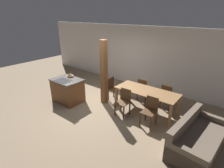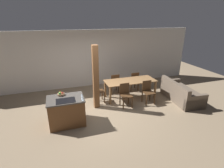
{
  "view_description": "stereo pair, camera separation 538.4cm",
  "coord_description": "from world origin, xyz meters",
  "px_view_note": "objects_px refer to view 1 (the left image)",
  "views": [
    {
      "loc": [
        3.99,
        -4.1,
        3.18
      ],
      "look_at": [
        0.6,
        0.2,
        0.95
      ],
      "focal_mm": 28.0,
      "sensor_mm": 36.0,
      "label": 1
    },
    {
      "loc": [
        -1.23,
        -5.43,
        3.23
      ],
      "look_at": [
        0.6,
        0.2,
        0.95
      ],
      "focal_mm": 28.0,
      "sensor_mm": 36.0,
      "label": 2
    }
  ],
  "objects_px": {
    "wine_glass_near": "(67,82)",
    "timber_post": "(104,73)",
    "dining_chair_far_left": "(143,89)",
    "wine_glass_far": "(71,80)",
    "wine_glass_middle": "(69,81)",
    "dining_chair_head_end": "(113,88)",
    "dining_chair_far_right": "(167,95)",
    "dining_table": "(147,93)",
    "kitchen_island": "(68,90)",
    "couch": "(197,140)",
    "fruit_bowl": "(70,76)",
    "dining_chair_near_left": "(124,101)",
    "dining_chair_near_right": "(150,111)"
  },
  "relations": [
    {
      "from": "dining_chair_near_left",
      "to": "timber_post",
      "type": "height_order",
      "value": "timber_post"
    },
    {
      "from": "couch",
      "to": "kitchen_island",
      "type": "bearing_deg",
      "value": 98.71
    },
    {
      "from": "wine_glass_middle",
      "to": "dining_chair_far_left",
      "type": "height_order",
      "value": "wine_glass_middle"
    },
    {
      "from": "fruit_bowl",
      "to": "dining_chair_head_end",
      "type": "height_order",
      "value": "fruit_bowl"
    },
    {
      "from": "wine_glass_middle",
      "to": "dining_chair_far_left",
      "type": "distance_m",
      "value": 2.79
    },
    {
      "from": "dining_chair_far_right",
      "to": "dining_chair_head_end",
      "type": "xyz_separation_m",
      "value": [
        -1.9,
        -0.66,
        0.0
      ]
    },
    {
      "from": "wine_glass_far",
      "to": "dining_table",
      "type": "distance_m",
      "value": 2.63
    },
    {
      "from": "dining_table",
      "to": "dining_chair_head_end",
      "type": "distance_m",
      "value": 1.44
    },
    {
      "from": "dining_chair_near_right",
      "to": "fruit_bowl",
      "type": "bearing_deg",
      "value": -175.41
    },
    {
      "from": "dining_chair_far_left",
      "to": "wine_glass_far",
      "type": "bearing_deg",
      "value": 49.49
    },
    {
      "from": "dining_table",
      "to": "dining_chair_far_left",
      "type": "distance_m",
      "value": 0.83
    },
    {
      "from": "fruit_bowl",
      "to": "dining_chair_near_left",
      "type": "xyz_separation_m",
      "value": [
        2.34,
        0.26,
        -0.46
      ]
    },
    {
      "from": "dining_chair_near_right",
      "to": "dining_chair_head_end",
      "type": "height_order",
      "value": "same"
    },
    {
      "from": "wine_glass_near",
      "to": "dining_chair_near_right",
      "type": "relative_size",
      "value": 0.18
    },
    {
      "from": "dining_chair_head_end",
      "to": "kitchen_island",
      "type": "bearing_deg",
      "value": 133.06
    },
    {
      "from": "dining_chair_far_left",
      "to": "fruit_bowl",
      "type": "bearing_deg",
      "value": 34.07
    },
    {
      "from": "kitchen_island",
      "to": "wine_glass_near",
      "type": "bearing_deg",
      "value": -34.96
    },
    {
      "from": "fruit_bowl",
      "to": "wine_glass_far",
      "type": "relative_size",
      "value": 1.38
    },
    {
      "from": "dining_chair_head_end",
      "to": "dining_chair_far_left",
      "type": "bearing_deg",
      "value": -55.31
    },
    {
      "from": "wine_glass_near",
      "to": "timber_post",
      "type": "relative_size",
      "value": 0.07
    },
    {
      "from": "dining_chair_far_left",
      "to": "dining_chair_far_right",
      "type": "xyz_separation_m",
      "value": [
        0.95,
        0.0,
        0.0
      ]
    },
    {
      "from": "dining_chair_head_end",
      "to": "timber_post",
      "type": "bearing_deg",
      "value": 163.04
    },
    {
      "from": "wine_glass_near",
      "to": "dining_chair_far_left",
      "type": "distance_m",
      "value": 2.85
    },
    {
      "from": "dining_chair_near_left",
      "to": "wine_glass_far",
      "type": "bearing_deg",
      "value": -157.58
    },
    {
      "from": "wine_glass_far",
      "to": "dining_chair_near_left",
      "type": "height_order",
      "value": "wine_glass_far"
    },
    {
      "from": "fruit_bowl",
      "to": "timber_post",
      "type": "xyz_separation_m",
      "value": [
        1.27,
        0.53,
        0.23
      ]
    },
    {
      "from": "wine_glass_far",
      "to": "timber_post",
      "type": "distance_m",
      "value": 1.19
    },
    {
      "from": "kitchen_island",
      "to": "fruit_bowl",
      "type": "relative_size",
      "value": 4.95
    },
    {
      "from": "dining_chair_near_right",
      "to": "wine_glass_near",
      "type": "bearing_deg",
      "value": -161.98
    },
    {
      "from": "dining_chair_far_left",
      "to": "dining_chair_far_right",
      "type": "height_order",
      "value": "same"
    },
    {
      "from": "dining_chair_far_left",
      "to": "dining_table",
      "type": "bearing_deg",
      "value": 125.85
    },
    {
      "from": "dining_table",
      "to": "dining_chair_head_end",
      "type": "bearing_deg",
      "value": 180.0
    },
    {
      "from": "fruit_bowl",
      "to": "timber_post",
      "type": "relative_size",
      "value": 0.1
    },
    {
      "from": "wine_glass_near",
      "to": "wine_glass_far",
      "type": "xyz_separation_m",
      "value": [
        0.0,
        0.16,
        0.0
      ]
    },
    {
      "from": "wine_glass_middle",
      "to": "dining_chair_head_end",
      "type": "distance_m",
      "value": 1.74
    },
    {
      "from": "kitchen_island",
      "to": "dining_chair_near_left",
      "type": "distance_m",
      "value": 2.29
    },
    {
      "from": "dining_chair_head_end",
      "to": "dining_table",
      "type": "bearing_deg",
      "value": -90.0
    },
    {
      "from": "wine_glass_near",
      "to": "dining_chair_near_left",
      "type": "distance_m",
      "value": 2.02
    },
    {
      "from": "fruit_bowl",
      "to": "wine_glass_middle",
      "type": "distance_m",
      "value": 0.81
    },
    {
      "from": "dining_chair_far_right",
      "to": "dining_chair_head_end",
      "type": "bearing_deg",
      "value": 19.09
    },
    {
      "from": "fruit_bowl",
      "to": "dining_chair_far_left",
      "type": "xyz_separation_m",
      "value": [
        2.34,
        1.58,
        -0.46
      ]
    },
    {
      "from": "wine_glass_middle",
      "to": "dining_chair_head_end",
      "type": "relative_size",
      "value": 0.18
    },
    {
      "from": "kitchen_island",
      "to": "timber_post",
      "type": "relative_size",
      "value": 0.48
    },
    {
      "from": "fruit_bowl",
      "to": "wine_glass_far",
      "type": "distance_m",
      "value": 0.76
    },
    {
      "from": "dining_chair_near_left",
      "to": "dining_chair_head_end",
      "type": "relative_size",
      "value": 1.0
    },
    {
      "from": "dining_chair_near_left",
      "to": "dining_chair_far_right",
      "type": "relative_size",
      "value": 1.0
    },
    {
      "from": "dining_chair_far_right",
      "to": "dining_chair_head_end",
      "type": "relative_size",
      "value": 1.0
    },
    {
      "from": "couch",
      "to": "wine_glass_middle",
      "type": "bearing_deg",
      "value": 102.8
    },
    {
      "from": "fruit_bowl",
      "to": "wine_glass_near",
      "type": "bearing_deg",
      "value": -45.47
    },
    {
      "from": "wine_glass_far",
      "to": "dining_chair_head_end",
      "type": "height_order",
      "value": "wine_glass_far"
    }
  ]
}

